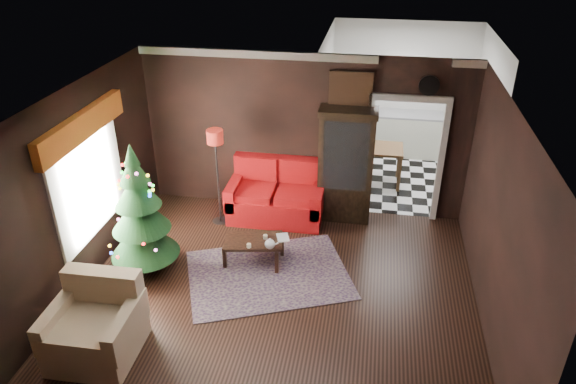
% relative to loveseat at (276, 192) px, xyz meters
% --- Properties ---
extents(floor, '(5.50, 5.50, 0.00)m').
position_rel_loveseat_xyz_m(floor, '(0.40, -2.05, -0.50)').
color(floor, black).
rests_on(floor, ground).
extents(ceiling, '(5.50, 5.50, 0.00)m').
position_rel_loveseat_xyz_m(ceiling, '(0.40, -2.05, 2.30)').
color(ceiling, white).
rests_on(ceiling, ground).
extents(wall_back, '(5.50, 0.00, 5.50)m').
position_rel_loveseat_xyz_m(wall_back, '(0.40, 0.45, 0.90)').
color(wall_back, black).
rests_on(wall_back, ground).
extents(wall_front, '(5.50, 0.00, 5.50)m').
position_rel_loveseat_xyz_m(wall_front, '(0.40, -4.55, 0.90)').
color(wall_front, black).
rests_on(wall_front, ground).
extents(wall_left, '(0.00, 5.50, 5.50)m').
position_rel_loveseat_xyz_m(wall_left, '(-2.35, -2.05, 0.90)').
color(wall_left, black).
rests_on(wall_left, ground).
extents(wall_right, '(0.00, 5.50, 5.50)m').
position_rel_loveseat_xyz_m(wall_right, '(3.15, -2.05, 0.90)').
color(wall_right, black).
rests_on(wall_right, ground).
extents(doorway, '(1.10, 0.10, 2.10)m').
position_rel_loveseat_xyz_m(doorway, '(2.10, 0.45, 0.55)').
color(doorway, silver).
rests_on(doorway, ground).
extents(left_window, '(0.05, 1.60, 1.40)m').
position_rel_loveseat_xyz_m(left_window, '(-2.31, -1.85, 0.95)').
color(left_window, white).
rests_on(left_window, wall_left).
extents(valance, '(0.12, 2.10, 0.35)m').
position_rel_loveseat_xyz_m(valance, '(-2.23, -1.85, 1.77)').
color(valance, '#A14916').
rests_on(valance, wall_left).
extents(kitchen_floor, '(3.00, 3.00, 0.00)m').
position_rel_loveseat_xyz_m(kitchen_floor, '(2.10, 1.95, -0.50)').
color(kitchen_floor, white).
rests_on(kitchen_floor, ground).
extents(kitchen_window, '(0.70, 0.06, 0.70)m').
position_rel_loveseat_xyz_m(kitchen_window, '(2.10, 3.40, 1.20)').
color(kitchen_window, white).
rests_on(kitchen_window, ground).
extents(rug, '(2.78, 2.44, 0.01)m').
position_rel_loveseat_xyz_m(rug, '(0.19, -1.65, -0.49)').
color(rug, '#3A2536').
rests_on(rug, ground).
extents(loveseat, '(1.70, 0.90, 1.00)m').
position_rel_loveseat_xyz_m(loveseat, '(0.00, 0.00, 0.00)').
color(loveseat, maroon).
rests_on(loveseat, ground).
extents(curio_cabinet, '(0.90, 0.45, 1.90)m').
position_rel_loveseat_xyz_m(curio_cabinet, '(1.15, 0.22, 0.45)').
color(curio_cabinet, black).
rests_on(curio_cabinet, ground).
extents(floor_lamp, '(0.30, 0.30, 1.72)m').
position_rel_loveseat_xyz_m(floor_lamp, '(-0.93, -0.29, 0.33)').
color(floor_lamp, black).
rests_on(floor_lamp, ground).
extents(christmas_tree, '(1.11, 1.11, 1.89)m').
position_rel_loveseat_xyz_m(christmas_tree, '(-1.61, -1.84, 0.55)').
color(christmas_tree, black).
rests_on(christmas_tree, ground).
extents(armchair, '(1.03, 1.03, 1.03)m').
position_rel_loveseat_xyz_m(armchair, '(-1.53, -3.52, -0.04)').
color(armchair, tan).
rests_on(armchair, ground).
extents(coffee_table, '(0.94, 0.66, 0.39)m').
position_rel_loveseat_xyz_m(coffee_table, '(-0.09, -1.36, -0.29)').
color(coffee_table, black).
rests_on(coffee_table, rug).
extents(teapot, '(0.19, 0.19, 0.16)m').
position_rel_loveseat_xyz_m(teapot, '(0.20, -1.54, -0.02)').
color(teapot, white).
rests_on(teapot, coffee_table).
extents(cup_a, '(0.08, 0.08, 0.06)m').
position_rel_loveseat_xyz_m(cup_a, '(0.08, -1.29, -0.07)').
color(cup_a, white).
rests_on(cup_a, coffee_table).
extents(cup_b, '(0.08, 0.08, 0.06)m').
position_rel_loveseat_xyz_m(cup_b, '(-0.11, -1.57, -0.07)').
color(cup_b, '#EEEFCB').
rests_on(cup_b, coffee_table).
extents(book, '(0.17, 0.07, 0.24)m').
position_rel_loveseat_xyz_m(book, '(0.26, -1.27, 0.02)').
color(book, '#8A7753').
rests_on(book, coffee_table).
extents(wall_clock, '(0.32, 0.32, 0.06)m').
position_rel_loveseat_xyz_m(wall_clock, '(2.35, 0.40, 1.88)').
color(wall_clock, white).
rests_on(wall_clock, wall_back).
extents(painting, '(0.62, 0.05, 0.52)m').
position_rel_loveseat_xyz_m(painting, '(1.15, 0.41, 1.75)').
color(painting, '#AF6F3A').
rests_on(painting, wall_back).
extents(kitchen_counter, '(1.80, 0.60, 0.90)m').
position_rel_loveseat_xyz_m(kitchen_counter, '(2.10, 3.15, -0.05)').
color(kitchen_counter, silver).
rests_on(kitchen_counter, ground).
extents(kitchen_table, '(0.70, 0.70, 0.75)m').
position_rel_loveseat_xyz_m(kitchen_table, '(1.80, 1.65, -0.12)').
color(kitchen_table, brown).
rests_on(kitchen_table, ground).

